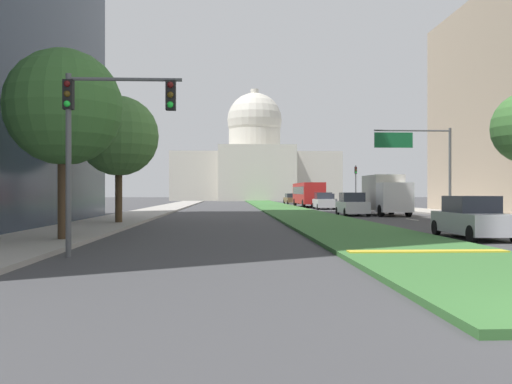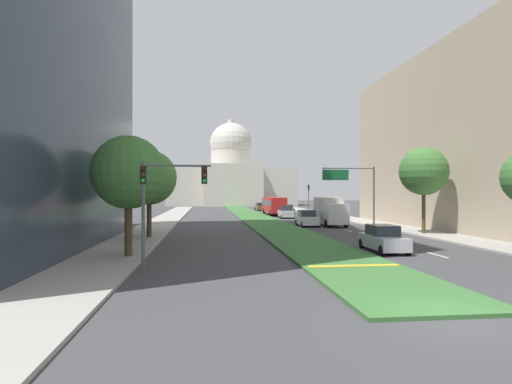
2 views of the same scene
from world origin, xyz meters
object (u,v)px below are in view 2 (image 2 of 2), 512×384
Objects in this scene: sedan_far_horizon at (288,210)px; box_truck_delivery at (330,211)px; traffic_light_near_left at (161,192)px; sedan_distant at (286,212)px; sedan_midblock at (307,219)px; street_tree_right_mid at (424,171)px; sedan_lead_stopped at (383,239)px; street_tree_left_near at (128,173)px; sedan_very_far at (260,207)px; street_tree_left_mid at (149,178)px; capitol_building at (231,177)px; overhead_guide_sign at (354,184)px; traffic_light_far_right at (309,195)px; city_bus at (274,204)px.

sedan_far_horizon is 0.68× the size of box_truck_delivery.
traffic_light_near_left is 43.89m from sedan_distant.
sedan_midblock is 27.13m from sedan_far_horizon.
box_truck_delivery is at bearing 115.84° from street_tree_right_mid.
sedan_lead_stopped is 0.99× the size of sedan_distant.
street_tree_left_near is at bearing -175.93° from sedan_lead_stopped.
sedan_lead_stopped is at bearing -128.69° from street_tree_right_mid.
street_tree_right_mid is (23.64, 11.13, 0.75)m from street_tree_left_near.
sedan_very_far is (-7.99, 53.03, -4.87)m from street_tree_right_mid.
sedan_far_horizon is at bearing 86.55° from sedan_lead_stopped.
street_tree_left_mid is at bearing -106.53° from sedan_very_far.
traffic_light_near_left is 1.15× the size of sedan_very_far.
street_tree_left_near is at bearing -96.53° from capitol_building.
street_tree_right_mid is at bearing -52.83° from sedan_midblock.
box_truck_delivery is (-0.17, -26.62, 0.90)m from sedan_far_horizon.
sedan_midblock is at bearing -172.68° from box_truck_delivery.
sedan_very_far is at bearing 89.97° from sedan_lead_stopped.
sedan_distant is at bearing 101.61° from overhead_guide_sign.
traffic_light_far_right is at bearing 92.96° from street_tree_right_mid.
capitol_building is at bearing 92.84° from sedan_midblock.
sedan_lead_stopped is 36.15m from sedan_distant.
sedan_distant reaches higher than sedan_far_horizon.
sedan_midblock is (-6.23, -25.11, -2.47)m from traffic_light_far_right.
city_bus is at bearing 103.03° from street_tree_right_mid.
capitol_building is at bearing 93.91° from sedan_distant.
sedan_very_far is at bearing 78.95° from traffic_light_near_left.
overhead_guide_sign is at bearing 52.39° from traffic_light_near_left.
street_tree_right_mid reaches higher than sedan_very_far.
sedan_lead_stopped is (15.62, 1.11, -4.09)m from street_tree_left_near.
capitol_building reaches higher than sedan_lead_stopped.
sedan_lead_stopped is at bearing 4.07° from street_tree_left_near.
street_tree_right_mid is at bearing 1.13° from street_tree_left_mid.
box_truck_delivery is at bearing 31.74° from street_tree_left_mid.
capitol_building is 56.14m from city_bus.
traffic_light_far_right is 1.19× the size of sedan_far_horizon.
capitol_building reaches higher than city_bus.
sedan_distant is at bearing 71.74° from traffic_light_near_left.
city_bus is (-8.03, 34.69, -3.87)m from street_tree_right_mid.
sedan_lead_stopped is at bearing -31.09° from street_tree_left_mid.
traffic_light_far_right is 1.15× the size of sedan_very_far.
sedan_midblock is at bearing 54.44° from street_tree_left_near.
sedan_far_horizon is 0.40× the size of city_bus.
overhead_guide_sign reaches higher than sedan_very_far.
sedan_lead_stopped reaches higher than sedan_very_far.
capitol_building is at bearing 100.57° from traffic_light_far_right.
overhead_guide_sign is at bearing -37.49° from sedan_midblock.
sedan_midblock is at bearing 63.02° from traffic_light_near_left.
street_tree_right_mid is 1.22× the size of box_truck_delivery.
overhead_guide_sign is 19.54m from sedan_distant.
traffic_light_near_left reaches higher than sedan_very_far.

